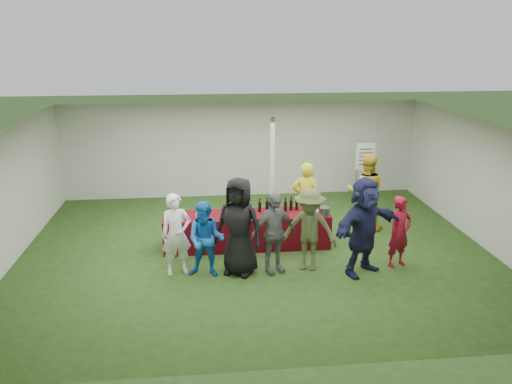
{
  "coord_description": "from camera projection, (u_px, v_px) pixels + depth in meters",
  "views": [
    {
      "loc": [
        -1.01,
        -9.84,
        4.48
      ],
      "look_at": [
        0.03,
        0.3,
        1.25
      ],
      "focal_mm": 35.0,
      "sensor_mm": 36.0,
      "label": 1
    }
  ],
  "objects": [
    {
      "name": "wine_list_sign",
      "position": [
        365.0,
        162.0,
        12.99
      ],
      "size": [
        0.5,
        0.03,
        1.8
      ],
      "color": "slate",
      "rests_on": "ground"
    },
    {
      "name": "customer_1",
      "position": [
        206.0,
        240.0,
        9.48
      ],
      "size": [
        0.84,
        0.72,
        1.5
      ],
      "primitive_type": "imported",
      "rotation": [
        0.0,
        0.0,
        -0.23
      ],
      "color": "blue",
      "rests_on": "ground"
    },
    {
      "name": "ground",
      "position": [
        256.0,
        251.0,
        10.78
      ],
      "size": [
        60.0,
        60.0,
        0.0
      ],
      "primitive_type": "plane",
      "color": "#284719",
      "rests_on": "ground"
    },
    {
      "name": "customer_6",
      "position": [
        400.0,
        232.0,
        9.91
      ],
      "size": [
        0.63,
        0.53,
        1.46
      ],
      "primitive_type": "imported",
      "rotation": [
        0.0,
        0.0,
        0.41
      ],
      "color": "maroon",
      "rests_on": "ground"
    },
    {
      "name": "water_bottle",
      "position": [
        250.0,
        208.0,
        10.88
      ],
      "size": [
        0.07,
        0.07,
        0.23
      ],
      "color": "silver",
      "rests_on": "serving_table"
    },
    {
      "name": "tent",
      "position": [
        272.0,
        176.0,
        11.56
      ],
      "size": [
        10.0,
        10.0,
        10.0
      ],
      "color": "white",
      "rests_on": "ground"
    },
    {
      "name": "bar_towel",
      "position": [
        314.0,
        210.0,
        11.01
      ],
      "size": [
        0.25,
        0.18,
        0.03
      ],
      "primitive_type": "cube",
      "color": "white",
      "rests_on": "serving_table"
    },
    {
      "name": "staff_back",
      "position": [
        366.0,
        192.0,
        11.8
      ],
      "size": [
        1.03,
        0.89,
        1.84
      ],
      "primitive_type": "imported",
      "rotation": [
        0.0,
        0.0,
        2.91
      ],
      "color": "gold",
      "rests_on": "ground"
    },
    {
      "name": "serving_table",
      "position": [
        247.0,
        230.0,
        10.94
      ],
      "size": [
        3.6,
        0.8,
        0.75
      ],
      "primitive_type": "cube",
      "color": "maroon",
      "rests_on": "ground"
    },
    {
      "name": "wine_glasses",
      "position": [
        205.0,
        215.0,
        10.44
      ],
      "size": [
        1.15,
        0.15,
        0.16
      ],
      "color": "silver",
      "rests_on": "serving_table"
    },
    {
      "name": "staff_pourer",
      "position": [
        305.0,
        199.0,
        11.4
      ],
      "size": [
        0.7,
        0.52,
        1.75
      ],
      "primitive_type": "imported",
      "rotation": [
        0.0,
        0.0,
        2.97
      ],
      "color": "yellow",
      "rests_on": "ground"
    },
    {
      "name": "customer_0",
      "position": [
        176.0,
        234.0,
        9.58
      ],
      "size": [
        0.67,
        0.53,
        1.62
      ],
      "primitive_type": "imported",
      "rotation": [
        0.0,
        0.0,
        0.28
      ],
      "color": "white",
      "rests_on": "ground"
    },
    {
      "name": "customer_2",
      "position": [
        239.0,
        226.0,
        9.55
      ],
      "size": [
        1.12,
        0.97,
        1.94
      ],
      "primitive_type": "imported",
      "rotation": [
        0.0,
        0.0,
        -0.46
      ],
      "color": "black",
      "rests_on": "ground"
    },
    {
      "name": "customer_3",
      "position": [
        273.0,
        233.0,
        9.63
      ],
      "size": [
        1.03,
        0.72,
        1.62
      ],
      "primitive_type": "imported",
      "rotation": [
        0.0,
        0.0,
        0.38
      ],
      "color": "slate",
      "rests_on": "ground"
    },
    {
      "name": "customer_4",
      "position": [
        309.0,
        230.0,
        9.73
      ],
      "size": [
        1.22,
        0.93,
        1.68
      ],
      "primitive_type": "imported",
      "rotation": [
        0.0,
        0.0,
        -0.31
      ],
      "color": "#46512B",
      "rests_on": "ground"
    },
    {
      "name": "wine_bottles",
      "position": [
        278.0,
        206.0,
        10.99
      ],
      "size": [
        0.9,
        0.12,
        0.32
      ],
      "color": "black",
      "rests_on": "serving_table"
    },
    {
      "name": "customer_5",
      "position": [
        364.0,
        226.0,
        9.54
      ],
      "size": [
        1.83,
        1.43,
        1.94
      ],
      "primitive_type": "imported",
      "rotation": [
        0.0,
        0.0,
        0.55
      ],
      "color": "#1A1C3F",
      "rests_on": "ground"
    },
    {
      "name": "dump_bucket",
      "position": [
        324.0,
        211.0,
        10.75
      ],
      "size": [
        0.25,
        0.25,
        0.18
      ],
      "primitive_type": "cylinder",
      "color": "slate",
      "rests_on": "serving_table"
    }
  ]
}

